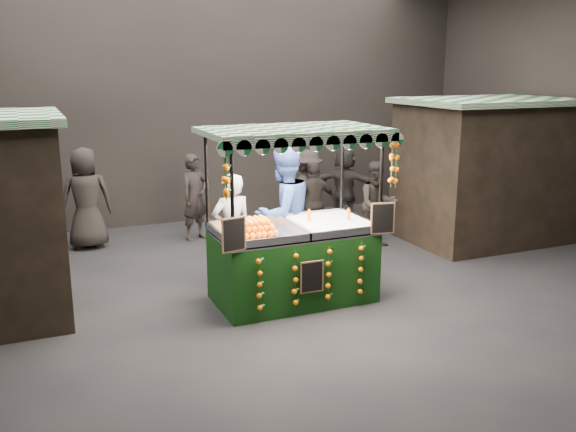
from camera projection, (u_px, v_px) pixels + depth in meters
name	position (u px, v px, depth m)	size (l,w,h in m)	color
ground	(300.00, 298.00, 8.74)	(12.00, 12.00, 0.00)	black
market_hall	(301.00, 49.00, 7.94)	(12.10, 10.10, 5.05)	black
neighbour_stall_right	(485.00, 170.00, 11.45)	(3.00, 2.20, 2.60)	black
juice_stall	(294.00, 249.00, 8.49)	(2.46, 1.45, 2.38)	black
vendor_grey	(232.00, 230.00, 9.08)	(0.64, 0.45, 1.68)	gray
vendor_blue	(284.00, 214.00, 9.25)	(1.18, 1.04, 2.05)	navy
shopper_0	(195.00, 197.00, 11.53)	(0.70, 0.61, 1.60)	black
shopper_1	(377.00, 205.00, 11.05)	(0.83, 0.69, 1.54)	#292421
shopper_2	(314.00, 203.00, 11.23)	(0.90, 0.39, 1.51)	#2A2522
shopper_3	(307.00, 192.00, 11.95)	(0.94, 1.19, 1.62)	#2A2422
shopper_4	(86.00, 198.00, 10.95)	(0.88, 0.57, 1.80)	black
shopper_5	(345.00, 184.00, 12.91)	(1.39, 1.28, 1.55)	#2E2A25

